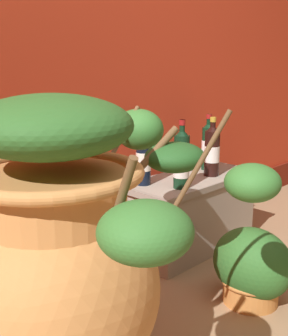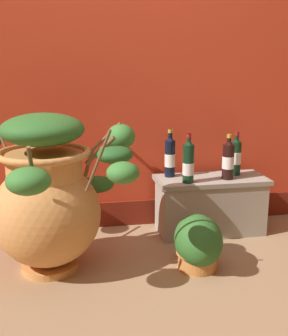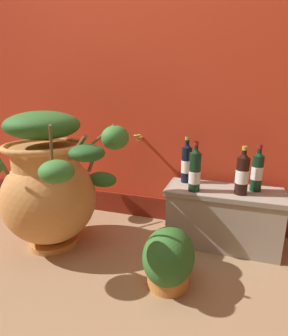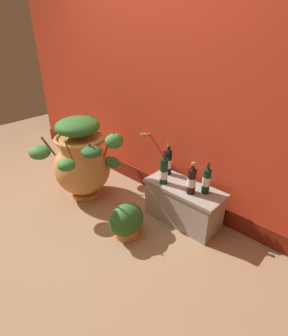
% 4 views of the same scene
% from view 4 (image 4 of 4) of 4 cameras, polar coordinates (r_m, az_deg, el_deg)
% --- Properties ---
extents(ground_plane, '(7.00, 7.00, 0.00)m').
position_cam_4_polar(ground_plane, '(2.61, -15.16, -13.67)').
color(ground_plane, '#9E7A56').
extents(back_wall, '(4.40, 0.33, 2.60)m').
position_cam_4_polar(back_wall, '(2.77, 3.39, 19.73)').
color(back_wall, red).
rests_on(back_wall, ground_plane).
extents(terracotta_urn, '(0.91, 0.94, 0.89)m').
position_cam_4_polar(terracotta_urn, '(2.91, -13.01, 1.74)').
color(terracotta_urn, '#D68E4C').
rests_on(terracotta_urn, ground_plane).
extents(stone_ledge, '(0.74, 0.33, 0.38)m').
position_cam_4_polar(stone_ledge, '(2.60, 8.32, -7.21)').
color(stone_ledge, '#9E9384').
rests_on(stone_ledge, ground_plane).
extents(wine_bottle_left, '(0.07, 0.07, 0.32)m').
position_cam_4_polar(wine_bottle_left, '(2.47, 4.20, -0.45)').
color(wine_bottle_left, black).
rests_on(wine_bottle_left, stone_ledge).
extents(wine_bottle_middle, '(0.08, 0.08, 0.30)m').
position_cam_4_polar(wine_bottle_middle, '(2.35, 10.04, -2.45)').
color(wine_bottle_middle, black).
rests_on(wine_bottle_middle, stone_ledge).
extents(wine_bottle_right, '(0.07, 0.07, 0.30)m').
position_cam_4_polar(wine_bottle_right, '(2.38, 13.08, -2.36)').
color(wine_bottle_right, black).
rests_on(wine_bottle_right, stone_ledge).
extents(wine_bottle_back, '(0.07, 0.07, 0.32)m').
position_cam_4_polar(wine_bottle_back, '(2.62, 5.14, 1.52)').
color(wine_bottle_back, black).
rests_on(wine_bottle_back, stone_ledge).
extents(potted_shrub, '(0.27, 0.34, 0.32)m').
position_cam_4_polar(potted_shrub, '(2.45, -3.70, -11.23)').
color(potted_shrub, '#CC7F3D').
rests_on(potted_shrub, ground_plane).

